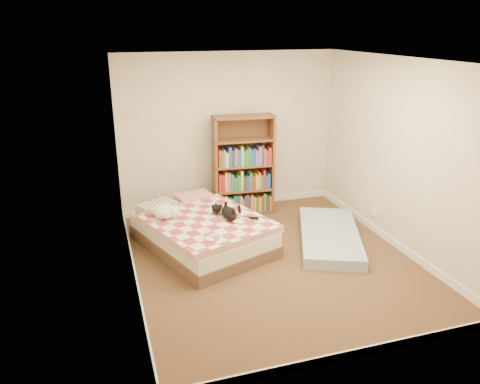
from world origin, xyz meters
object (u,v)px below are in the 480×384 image
object	(u,v)px
white_dog	(166,211)
bookshelf	(243,178)
bed	(202,230)
black_cat	(229,212)
floor_mattress	(329,236)

from	to	relation	value
white_dog	bookshelf	bearing A→B (deg)	35.05
bed	white_dog	bearing A→B (deg)	149.31
black_cat	white_dog	xyz separation A→B (m)	(-0.80, 0.24, 0.02)
bed	floor_mattress	xyz separation A→B (m)	(1.74, -0.40, -0.15)
floor_mattress	bed	bearing A→B (deg)	-170.26
bed	white_dog	size ratio (longest dim) A/B	5.89
bed	black_cat	xyz separation A→B (m)	(0.34, -0.15, 0.29)
floor_mattress	black_cat	distance (m)	1.48
bed	black_cat	size ratio (longest dim) A/B	3.19
floor_mattress	white_dog	xyz separation A→B (m)	(-2.20, 0.49, 0.45)
floor_mattress	white_dog	size ratio (longest dim) A/B	4.71
black_cat	bed	bearing A→B (deg)	121.03
bookshelf	floor_mattress	xyz separation A→B (m)	(0.83, -1.41, -0.50)
bed	floor_mattress	size ratio (longest dim) A/B	1.25
bookshelf	floor_mattress	distance (m)	1.71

